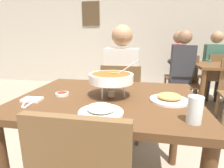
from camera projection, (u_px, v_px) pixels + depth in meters
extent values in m
cube|color=#BCB2A3|center=(136.00, 25.00, 4.30)|extent=(10.00, 0.10, 3.00)
cube|color=#4C3823|center=(91.00, 14.00, 4.37)|extent=(0.44, 0.03, 0.56)
cube|color=#51331C|center=(108.00, 99.00, 1.24)|extent=(1.21, 0.93, 0.04)
cylinder|color=#51331C|center=(64.00, 119.00, 1.81)|extent=(0.07, 0.07, 0.74)
cylinder|color=#51331C|center=(175.00, 128.00, 1.62)|extent=(0.07, 0.07, 0.74)
cube|color=brown|center=(122.00, 102.00, 2.12)|extent=(0.44, 0.44, 0.03)
cube|color=brown|center=(120.00, 87.00, 1.87)|extent=(0.42, 0.04, 0.45)
cylinder|color=brown|center=(138.00, 114.00, 2.32)|extent=(0.04, 0.04, 0.42)
cylinder|color=brown|center=(110.00, 112.00, 2.39)|extent=(0.04, 0.04, 0.42)
cylinder|color=brown|center=(137.00, 128.00, 1.96)|extent=(0.04, 0.04, 0.42)
cylinder|color=brown|center=(104.00, 125.00, 2.03)|extent=(0.04, 0.04, 0.42)
cylinder|color=#2D2D38|center=(130.00, 118.00, 2.17)|extent=(0.10, 0.10, 0.45)
cylinder|color=#2D2D38|center=(114.00, 117.00, 2.21)|extent=(0.10, 0.10, 0.45)
cube|color=#2D2D38|center=(122.00, 96.00, 2.08)|extent=(0.32, 0.32, 0.12)
cube|color=beige|center=(122.00, 72.00, 1.93)|extent=(0.36, 0.20, 0.50)
sphere|color=#A57756|center=(122.00, 36.00, 1.84)|extent=(0.22, 0.22, 0.22)
cylinder|color=beige|center=(137.00, 73.00, 2.11)|extent=(0.08, 0.28, 0.08)
cylinder|color=beige|center=(111.00, 72.00, 2.16)|extent=(0.08, 0.28, 0.08)
cylinder|color=silver|center=(124.00, 90.00, 1.20)|extent=(0.01, 0.01, 0.10)
cylinder|color=silver|center=(107.00, 86.00, 1.30)|extent=(0.01, 0.01, 0.10)
cylinder|color=silver|center=(102.00, 92.00, 1.15)|extent=(0.01, 0.01, 0.10)
torus|color=silver|center=(111.00, 82.00, 1.20)|extent=(0.21, 0.21, 0.01)
cylinder|color=#B2B2B7|center=(111.00, 94.00, 1.22)|extent=(0.05, 0.05, 0.04)
cone|color=orange|center=(111.00, 89.00, 1.22)|extent=(0.02, 0.02, 0.04)
cylinder|color=white|center=(111.00, 78.00, 1.20)|extent=(0.30, 0.30, 0.06)
cylinder|color=#994C1E|center=(111.00, 74.00, 1.19)|extent=(0.26, 0.26, 0.01)
ellipsoid|color=#388433|center=(114.00, 73.00, 1.18)|extent=(0.05, 0.03, 0.01)
cylinder|color=silver|center=(125.00, 69.00, 1.19)|extent=(0.18, 0.01, 0.13)
cylinder|color=white|center=(101.00, 113.00, 0.94)|extent=(0.24, 0.24, 0.01)
ellipsoid|color=white|center=(101.00, 108.00, 0.93)|extent=(0.15, 0.13, 0.04)
cylinder|color=white|center=(169.00, 100.00, 1.13)|extent=(0.24, 0.24, 0.01)
ellipsoid|color=tan|center=(169.00, 96.00, 1.12)|extent=(0.15, 0.13, 0.04)
cylinder|color=white|center=(62.00, 94.00, 1.25)|extent=(0.09, 0.09, 0.02)
cylinder|color=maroon|center=(62.00, 93.00, 1.24)|extent=(0.07, 0.07, 0.01)
cube|color=white|center=(32.00, 100.00, 1.14)|extent=(0.12, 0.08, 0.02)
cube|color=silver|center=(24.00, 103.00, 1.10)|extent=(0.09, 0.16, 0.01)
cube|color=silver|center=(32.00, 103.00, 1.09)|extent=(0.03, 0.17, 0.01)
cylinder|color=silver|center=(195.00, 110.00, 0.83)|extent=(0.07, 0.07, 0.13)
cylinder|color=#4C331E|center=(194.00, 114.00, 0.83)|extent=(0.06, 0.06, 0.08)
cylinder|color=brown|center=(202.00, 94.00, 2.63)|extent=(0.07, 0.07, 0.74)
cylinder|color=brown|center=(190.00, 83.00, 3.28)|extent=(0.07, 0.07, 0.74)
cube|color=brown|center=(177.00, 77.00, 3.48)|extent=(0.47, 0.47, 0.03)
cube|color=brown|center=(189.00, 65.00, 3.40)|extent=(0.07, 0.42, 0.45)
cylinder|color=brown|center=(165.00, 86.00, 3.74)|extent=(0.04, 0.04, 0.42)
cylinder|color=brown|center=(169.00, 91.00, 3.37)|extent=(0.04, 0.04, 0.42)
cylinder|color=brown|center=(184.00, 86.00, 3.70)|extent=(0.04, 0.04, 0.42)
cylinder|color=brown|center=(189.00, 91.00, 3.34)|extent=(0.04, 0.04, 0.42)
cube|color=brown|center=(212.00, 78.00, 3.44)|extent=(0.50, 0.50, 0.03)
cube|color=brown|center=(220.00, 67.00, 3.18)|extent=(0.42, 0.10, 0.45)
cylinder|color=brown|center=(216.00, 87.00, 3.67)|extent=(0.04, 0.04, 0.42)
cylinder|color=brown|center=(197.00, 86.00, 3.68)|extent=(0.04, 0.04, 0.42)
cylinder|color=brown|center=(206.00, 92.00, 3.32)|extent=(0.04, 0.04, 0.42)
cube|color=brown|center=(185.00, 85.00, 2.92)|extent=(0.47, 0.47, 0.03)
cube|color=brown|center=(185.00, 68.00, 3.05)|extent=(0.42, 0.07, 0.45)
cylinder|color=brown|center=(173.00, 100.00, 2.84)|extent=(0.04, 0.04, 0.42)
cylinder|color=brown|center=(198.00, 102.00, 2.75)|extent=(0.04, 0.04, 0.42)
cylinder|color=brown|center=(171.00, 94.00, 3.20)|extent=(0.04, 0.04, 0.42)
cylinder|color=brown|center=(194.00, 95.00, 3.11)|extent=(0.04, 0.04, 0.42)
cylinder|color=brown|center=(224.00, 116.00, 2.28)|extent=(0.04, 0.04, 0.42)
cylinder|color=brown|center=(217.00, 105.00, 2.63)|extent=(0.04, 0.04, 0.42)
cylinder|color=#2D2D38|center=(182.00, 89.00, 3.46)|extent=(0.10, 0.10, 0.45)
cylinder|color=#2D2D38|center=(180.00, 86.00, 3.65)|extent=(0.10, 0.10, 0.45)
cube|color=#2D2D38|center=(180.00, 73.00, 3.49)|extent=(0.32, 0.32, 0.12)
cube|color=maroon|center=(177.00, 57.00, 3.43)|extent=(0.20, 0.36, 0.50)
sphere|color=#846047|center=(179.00, 37.00, 3.34)|extent=(0.22, 0.22, 0.22)
cylinder|color=maroon|center=(190.00, 61.00, 3.26)|extent=(0.28, 0.08, 0.08)
cylinder|color=maroon|center=(186.00, 59.00, 3.56)|extent=(0.28, 0.08, 0.08)
cylinder|color=#2D2D38|center=(207.00, 89.00, 3.41)|extent=(0.10, 0.10, 0.45)
cylinder|color=#2D2D38|center=(218.00, 90.00, 3.38)|extent=(0.10, 0.10, 0.45)
cube|color=#2D2D38|center=(214.00, 75.00, 3.36)|extent=(0.32, 0.32, 0.12)
cube|color=#3D6B56|center=(214.00, 58.00, 3.36)|extent=(0.36, 0.20, 0.50)
sphere|color=#A57756|center=(217.00, 37.00, 3.27)|extent=(0.22, 0.22, 0.22)
cylinder|color=#3D6B56|center=(209.00, 62.00, 3.21)|extent=(0.08, 0.28, 0.08)
cylinder|color=#2D2D38|center=(184.00, 94.00, 3.15)|extent=(0.10, 0.10, 0.45)
cylinder|color=#2D2D38|center=(172.00, 93.00, 3.18)|extent=(0.10, 0.10, 0.45)
cube|color=#2D2D38|center=(180.00, 78.00, 3.05)|extent=(0.32, 0.32, 0.12)
cube|color=#2D2D33|center=(183.00, 61.00, 2.90)|extent=(0.36, 0.20, 0.50)
sphere|color=#846047|center=(185.00, 37.00, 2.81)|extent=(0.22, 0.22, 0.22)
cylinder|color=#2D2D33|center=(190.00, 63.00, 3.08)|extent=(0.08, 0.28, 0.08)
cylinder|color=#2D2D33|center=(171.00, 62.00, 3.13)|extent=(0.08, 0.28, 0.08)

